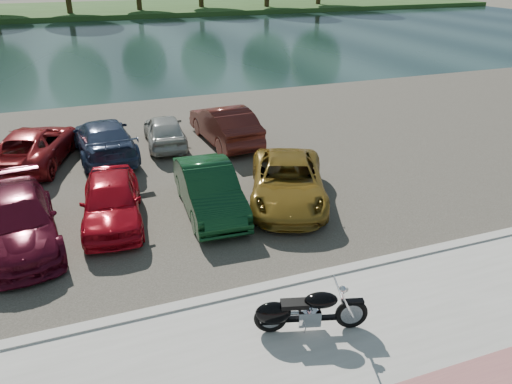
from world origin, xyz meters
The scene contains 15 objects.
ground centered at (0.00, 0.00, 0.00)m, with size 200.00×200.00×0.00m, color #595447.
promenade centered at (0.00, -1.00, 0.05)m, with size 60.00×6.00×0.10m, color #ADAAA3.
kerb centered at (0.00, 2.00, 0.07)m, with size 60.00×0.30×0.14m, color #ADAAA3.
parking_lot centered at (0.00, 11.00, 0.02)m, with size 60.00×18.00×0.04m, color #3C3830.
river centered at (0.00, 40.00, 0.00)m, with size 120.00×40.00×0.00m, color #1A302E.
far_bank centered at (0.00, 72.00, 0.30)m, with size 120.00×24.00×0.60m, color #264819.
motorcycle centered at (-0.61, 0.40, 0.56)m, with size 2.28×0.97×1.05m.
car_3 centered at (-6.10, 6.16, 0.73)m, with size 1.92×4.73×1.37m, color #4E0B1C.
car_4 centered at (-3.66, 6.56, 0.73)m, with size 1.64×4.07×1.39m, color #B50C1A.
car_5 centered at (-0.86, 6.29, 0.75)m, with size 1.50×4.32×1.42m, color #103C1D.
car_6 centered at (1.59, 6.06, 0.71)m, with size 2.24×4.85×1.35m, color olive.
car_10 centered at (-5.87, 12.27, 0.72)m, with size 2.27×4.93×1.37m, color maroon.
car_11 centered at (-3.40, 12.07, 0.76)m, with size 2.03×4.98×1.45m, color navy.
car_12 centered at (-0.98, 12.55, 0.68)m, with size 1.51×3.74×1.28m, color #B0B0AB.
car_13 centered at (1.41, 12.06, 0.81)m, with size 1.62×4.65×1.53m, color #571C17.
Camera 1 is at (-4.25, -6.80, 6.98)m, focal length 35.00 mm.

